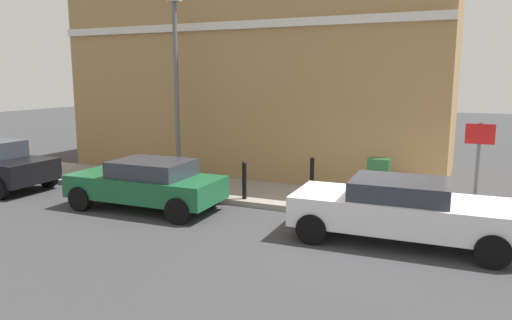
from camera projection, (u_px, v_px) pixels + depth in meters
name	position (u px, v px, depth m)	size (l,w,h in m)	color
ground	(345.00, 228.00, 10.98)	(80.00, 80.00, 0.00)	#38383A
sidewalk	(172.00, 184.00, 15.12)	(2.50, 30.00, 0.15)	gray
corner_building	(269.00, 71.00, 17.95)	(6.52, 13.10, 7.25)	#9E7A4C
car_white	(401.00, 209.00, 9.95)	(1.97, 4.52, 1.33)	silver
car_green	(147.00, 183.00, 12.42)	(1.85, 4.08, 1.31)	#195933
utility_cabinet	(378.00, 181.00, 12.72)	(0.46, 0.61, 1.15)	#1E4C28
bollard_near_cabinet	(312.00, 174.00, 13.55)	(0.14, 0.14, 1.04)	black
bollard_far_kerb	(244.00, 179.00, 12.91)	(0.14, 0.14, 1.04)	black
street_sign	(478.00, 158.00, 10.48)	(0.08, 0.60, 2.30)	#59595B
lamppost	(176.00, 81.00, 14.87)	(0.20, 0.44, 5.72)	#59595B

